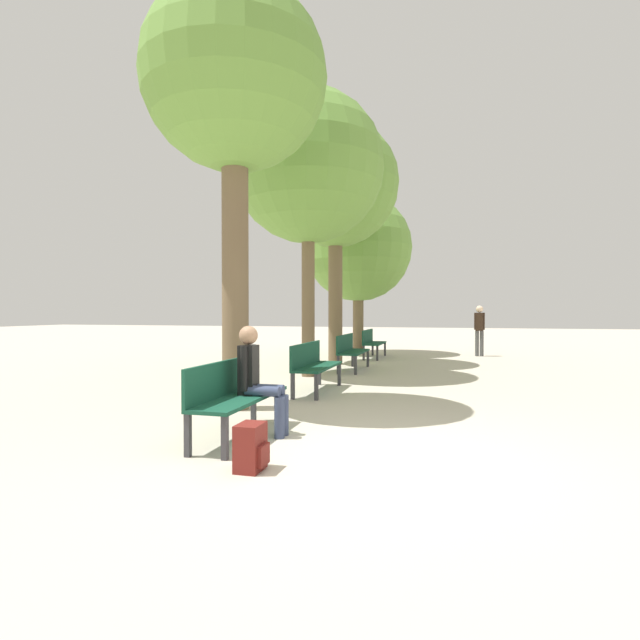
% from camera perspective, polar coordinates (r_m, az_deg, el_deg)
% --- Properties ---
extents(ground_plane, '(80.00, 80.00, 0.00)m').
position_cam_1_polar(ground_plane, '(5.16, 5.55, -15.50)').
color(ground_plane, beige).
extents(bench_row_0, '(0.50, 1.79, 0.88)m').
position_cam_1_polar(bench_row_0, '(5.94, -9.82, -8.08)').
color(bench_row_0, '#144733').
rests_on(bench_row_0, ground_plane).
extents(bench_row_1, '(0.50, 1.79, 0.88)m').
position_cam_1_polar(bench_row_1, '(9.09, -0.80, -4.90)').
color(bench_row_1, '#144733').
rests_on(bench_row_1, ground_plane).
extents(bench_row_2, '(0.50, 1.79, 0.88)m').
position_cam_1_polar(bench_row_2, '(12.36, 3.48, -3.33)').
color(bench_row_2, '#144733').
rests_on(bench_row_2, ground_plane).
extents(bench_row_3, '(0.50, 1.79, 0.88)m').
position_cam_1_polar(bench_row_3, '(15.68, 5.95, -2.41)').
color(bench_row_3, '#144733').
rests_on(bench_row_3, ground_plane).
extents(tree_row_0, '(2.75, 2.75, 6.31)m').
position_cam_1_polar(tree_row_0, '(8.28, -9.73, 25.13)').
color(tree_row_0, brown).
rests_on(tree_row_0, ground_plane).
extents(tree_row_1, '(3.40, 3.40, 6.39)m').
position_cam_1_polar(tree_row_1, '(11.63, -1.37, 17.00)').
color(tree_row_1, brown).
rests_on(tree_row_1, ground_plane).
extents(tree_row_2, '(3.48, 3.48, 6.71)m').
position_cam_1_polar(tree_row_2, '(14.19, 1.78, 15.15)').
color(tree_row_2, brown).
rests_on(tree_row_2, ground_plane).
extents(tree_row_3, '(3.64, 3.64, 5.44)m').
position_cam_1_polar(tree_row_3, '(17.23, 4.40, 8.16)').
color(tree_row_3, brown).
rests_on(tree_row_3, ground_plane).
extents(person_seated, '(0.59, 0.33, 1.29)m').
position_cam_1_polar(person_seated, '(5.96, -7.13, -6.43)').
color(person_seated, '#384260').
rests_on(person_seated, ground_plane).
extents(backpack, '(0.26, 0.31, 0.43)m').
position_cam_1_polar(backpack, '(4.77, -7.89, -14.23)').
color(backpack, maroon).
rests_on(backpack, ground_plane).
extents(pedestrian_near, '(0.33, 0.23, 1.64)m').
position_cam_1_polar(pedestrian_near, '(16.97, 17.76, -0.79)').
color(pedestrian_near, '#4C4C4C').
rests_on(pedestrian_near, ground_plane).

